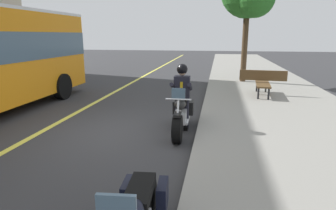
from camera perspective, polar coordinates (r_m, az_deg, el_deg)
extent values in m
plane|color=#333335|center=(7.61, -9.72, -5.41)|extent=(80.00, 80.00, 0.00)
cube|color=gray|center=(7.45, 25.24, -6.38)|extent=(60.00, 5.00, 0.15)
cube|color=#E5DB4C|center=(8.47, -22.62, -4.28)|extent=(60.00, 0.16, 0.01)
cylinder|color=black|center=(6.74, 1.83, -4.77)|extent=(0.67, 0.22, 0.66)
cylinder|color=black|center=(8.22, 3.06, -1.39)|extent=(0.67, 0.22, 0.66)
cube|color=silver|center=(7.47, 2.53, -2.20)|extent=(0.57, 0.30, 0.32)
ellipsoid|color=black|center=(7.19, 2.40, 0.13)|extent=(0.57, 0.30, 0.24)
cube|color=black|center=(7.73, 2.82, 0.79)|extent=(0.71, 0.30, 0.12)
cube|color=black|center=(8.11, 4.58, -0.51)|extent=(0.40, 0.13, 0.36)
cube|color=black|center=(8.15, 1.50, -0.40)|extent=(0.40, 0.13, 0.36)
cylinder|color=silver|center=(6.68, 1.87, -2.52)|extent=(0.35, 0.06, 0.76)
cylinder|color=silver|center=(6.73, 2.05, 1.13)|extent=(0.05, 0.60, 0.04)
cube|color=black|center=(6.64, 1.86, -1.90)|extent=(0.36, 0.17, 0.06)
cylinder|color=silver|center=(7.79, 3.92, -2.78)|extent=(0.90, 0.11, 0.08)
cube|color=slate|center=(6.73, 2.08, 2.16)|extent=(0.05, 0.32, 0.28)
cylinder|color=black|center=(7.70, 3.61, -1.73)|extent=(0.14, 0.14, 0.84)
cube|color=black|center=(7.75, 3.53, -4.48)|extent=(0.26, 0.12, 0.10)
cylinder|color=black|center=(7.72, 1.83, -1.66)|extent=(0.14, 0.14, 0.84)
cube|color=black|center=(7.77, 1.76, -4.41)|extent=(0.26, 0.12, 0.10)
cube|color=black|center=(7.56, 2.78, 3.43)|extent=(0.33, 0.41, 0.60)
cube|color=#B28C14|center=(7.41, 2.66, 2.91)|extent=(0.03, 0.07, 0.44)
cylinder|color=black|center=(7.35, 4.36, 3.60)|extent=(0.55, 0.12, 0.28)
cylinder|color=black|center=(7.39, 0.95, 3.69)|extent=(0.55, 0.12, 0.28)
sphere|color=tan|center=(7.49, 2.82, 6.67)|extent=(0.22, 0.22, 0.22)
sphere|color=black|center=(7.49, 2.82, 7.05)|extent=(0.28, 0.28, 0.28)
cylinder|color=black|center=(3.98, -4.32, -18.74)|extent=(0.67, 0.25, 0.66)
cube|color=black|center=(3.43, -5.58, -16.49)|extent=(0.72, 0.34, 0.12)
cube|color=black|center=(3.83, -1.09, -17.44)|extent=(0.41, 0.15, 0.36)
cube|color=black|center=(3.90, -7.83, -17.00)|extent=(0.41, 0.15, 0.36)
cube|color=slate|center=(14.13, -21.03, 10.90)|extent=(0.06, 2.40, 1.90)
cylinder|color=black|center=(13.39, -29.04, 3.52)|extent=(1.00, 0.30, 1.00)
cylinder|color=black|center=(12.03, -20.08, 3.45)|extent=(1.00, 0.30, 1.00)
cube|color=brown|center=(11.89, 18.15, 3.98)|extent=(1.83, 0.64, 0.06)
cube|color=brown|center=(12.07, 18.20, 5.55)|extent=(0.20, 1.80, 0.40)
cube|color=black|center=(11.21, 19.19, 2.10)|extent=(0.06, 0.06, 0.42)
cube|color=black|center=(11.19, 17.35, 2.21)|extent=(0.06, 0.06, 0.42)
cube|color=black|center=(12.68, 18.69, 3.40)|extent=(0.06, 0.06, 0.42)
cube|color=black|center=(12.66, 17.07, 3.50)|extent=(0.06, 0.06, 0.42)
cylinder|color=#4C3823|center=(15.19, 14.83, 10.84)|extent=(0.28, 0.28, 3.36)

